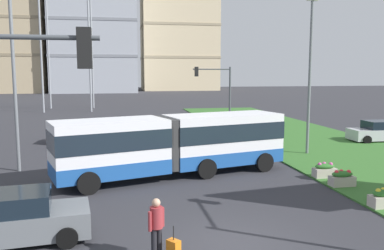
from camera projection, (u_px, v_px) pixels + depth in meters
The scene contains 16 objects.
ground_plane at pixel (233, 244), 12.35m from camera, with size 260.00×260.00×0.00m, color #2D2D33.
grass_median at pixel (363, 159), 24.12m from camera, with size 10.00×70.00×0.08m, color #336628.
articulated_bus at pixel (174, 144), 20.24m from camera, with size 12.02×5.56×3.00m.
car_navy_sedan at pixel (80, 133), 29.92m from camera, with size 4.55×2.35×1.58m.
car_grey_wagon at pixel (14, 219), 12.36m from camera, with size 4.57×2.40×1.58m.
car_silver_hatch at pixel (379, 132), 30.43m from camera, with size 4.46×2.14×1.58m.
pedestrian_crossing at pixel (156, 224), 11.25m from camera, with size 0.48×0.39×1.74m.
rolling_suitcase at pixel (174, 250), 11.23m from camera, with size 0.41×0.43×0.97m.
flower_planter_0 at pixel (384, 198), 15.47m from camera, with size 1.10×0.56×0.74m.
flower_planter_1 at pixel (342, 178), 18.34m from camera, with size 1.10×0.56×0.74m.
flower_planter_2 at pixel (325, 170), 19.86m from camera, with size 1.10×0.56×0.74m.
traffic_light_far_right at pixel (218, 88), 34.23m from camera, with size 3.29×0.28×5.64m.
streetlight_left at pixel (13, 66), 20.76m from camera, with size 0.70×0.28×10.07m.
streetlight_median at pixel (310, 70), 25.11m from camera, with size 0.70×0.28×9.71m.
apartment_tower_west at pixel (7, 4), 103.66m from camera, with size 19.31×18.74×44.87m.
apartment_tower_centre at pixel (179, 28), 117.95m from camera, with size 21.52×15.59×36.01m.
Camera 1 is at (-3.41, -11.34, 5.19)m, focal length 37.95 mm.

